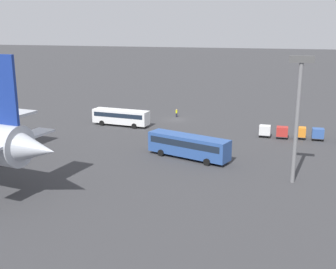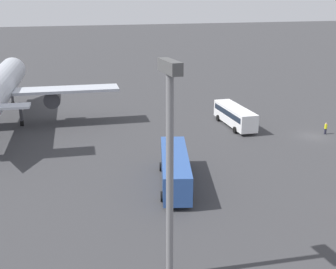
{
  "view_description": "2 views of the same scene",
  "coord_description": "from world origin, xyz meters",
  "px_view_note": "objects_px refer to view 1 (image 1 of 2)",
  "views": [
    {
      "loc": [
        -23.19,
        82.28,
        18.77
      ],
      "look_at": [
        -6.91,
        28.03,
        4.18
      ],
      "focal_mm": 45.0,
      "sensor_mm": 36.0,
      "label": 1
    },
    {
      "loc": [
        -48.15,
        39.52,
        18.95
      ],
      "look_at": [
        -4.96,
        24.28,
        4.35
      ],
      "focal_mm": 45.0,
      "sensor_mm": 36.0,
      "label": 2
    }
  ],
  "objects_px": {
    "shuttle_bus_far": "(188,145)",
    "cargo_cart_white": "(265,130)",
    "worker_person": "(177,113)",
    "cargo_cart_red": "(282,132)",
    "cargo_cart_orange": "(300,132)",
    "shuttle_bus_near": "(121,116)",
    "cargo_cart_blue": "(318,133)"
  },
  "relations": [
    {
      "from": "shuttle_bus_far",
      "to": "cargo_cart_white",
      "type": "height_order",
      "value": "shuttle_bus_far"
    },
    {
      "from": "worker_person",
      "to": "cargo_cart_red",
      "type": "height_order",
      "value": "cargo_cart_red"
    },
    {
      "from": "worker_person",
      "to": "cargo_cart_white",
      "type": "xyz_separation_m",
      "value": [
        -19.25,
        11.71,
        0.32
      ]
    },
    {
      "from": "worker_person",
      "to": "cargo_cart_orange",
      "type": "bearing_deg",
      "value": 155.83
    },
    {
      "from": "shuttle_bus_far",
      "to": "worker_person",
      "type": "distance_m",
      "value": 28.94
    },
    {
      "from": "shuttle_bus_near",
      "to": "cargo_cart_blue",
      "type": "distance_m",
      "value": 36.24
    },
    {
      "from": "worker_person",
      "to": "cargo_cart_orange",
      "type": "xyz_separation_m",
      "value": [
        -25.1,
        11.26,
        0.32
      ]
    },
    {
      "from": "cargo_cart_red",
      "to": "cargo_cart_white",
      "type": "height_order",
      "value": "same"
    },
    {
      "from": "shuttle_bus_near",
      "to": "cargo_cart_red",
      "type": "relative_size",
      "value": 5.56
    },
    {
      "from": "cargo_cart_orange",
      "to": "cargo_cart_white",
      "type": "xyz_separation_m",
      "value": [
        5.85,
        0.45,
        0.0
      ]
    },
    {
      "from": "shuttle_bus_near",
      "to": "cargo_cart_red",
      "type": "xyz_separation_m",
      "value": [
        -30.38,
        1.08,
        -0.67
      ]
    },
    {
      "from": "cargo_cart_blue",
      "to": "cargo_cart_white",
      "type": "xyz_separation_m",
      "value": [
        8.77,
        0.35,
        0.0
      ]
    },
    {
      "from": "cargo_cart_white",
      "to": "shuttle_bus_far",
      "type": "bearing_deg",
      "value": 57.81
    },
    {
      "from": "worker_person",
      "to": "cargo_cart_white",
      "type": "relative_size",
      "value": 0.84
    },
    {
      "from": "cargo_cart_blue",
      "to": "cargo_cart_red",
      "type": "xyz_separation_m",
      "value": [
        5.85,
        0.51,
        0.0
      ]
    },
    {
      "from": "shuttle_bus_near",
      "to": "cargo_cart_red",
      "type": "bearing_deg",
      "value": -177.25
    },
    {
      "from": "shuttle_bus_far",
      "to": "cargo_cart_white",
      "type": "bearing_deg",
      "value": -104.54
    },
    {
      "from": "shuttle_bus_far",
      "to": "cargo_cart_blue",
      "type": "distance_m",
      "value": 24.55
    },
    {
      "from": "worker_person",
      "to": "cargo_cart_white",
      "type": "distance_m",
      "value": 22.54
    },
    {
      "from": "shuttle_bus_near",
      "to": "cargo_cart_orange",
      "type": "relative_size",
      "value": 5.56
    },
    {
      "from": "cargo_cart_orange",
      "to": "cargo_cart_red",
      "type": "distance_m",
      "value": 2.98
    },
    {
      "from": "cargo_cart_orange",
      "to": "shuttle_bus_near",
      "type": "bearing_deg",
      "value": -0.82
    },
    {
      "from": "cargo_cart_red",
      "to": "shuttle_bus_near",
      "type": "bearing_deg",
      "value": -2.04
    },
    {
      "from": "cargo_cart_orange",
      "to": "cargo_cart_white",
      "type": "height_order",
      "value": "same"
    },
    {
      "from": "shuttle_bus_far",
      "to": "cargo_cart_orange",
      "type": "height_order",
      "value": "shuttle_bus_far"
    },
    {
      "from": "cargo_cart_red",
      "to": "worker_person",
      "type": "bearing_deg",
      "value": -28.16
    },
    {
      "from": "worker_person",
      "to": "cargo_cart_orange",
      "type": "distance_m",
      "value": 27.51
    },
    {
      "from": "shuttle_bus_near",
      "to": "shuttle_bus_far",
      "type": "bearing_deg",
      "value": 141.58
    },
    {
      "from": "shuttle_bus_far",
      "to": "cargo_cart_orange",
      "type": "bearing_deg",
      "value": -116.64
    },
    {
      "from": "shuttle_bus_far",
      "to": "worker_person",
      "type": "relative_size",
      "value": 7.39
    },
    {
      "from": "cargo_cart_blue",
      "to": "shuttle_bus_near",
      "type": "bearing_deg",
      "value": -0.9
    },
    {
      "from": "cargo_cart_blue",
      "to": "cargo_cart_white",
      "type": "relative_size",
      "value": 1.0
    }
  ]
}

